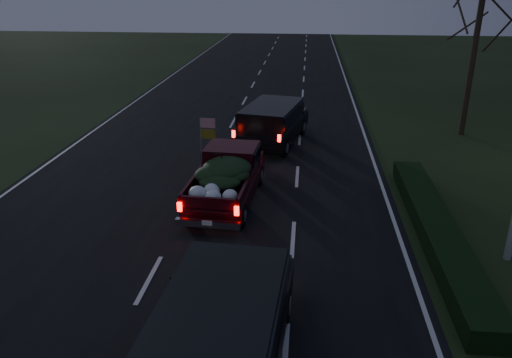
# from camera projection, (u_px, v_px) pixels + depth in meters

# --- Properties ---
(ground) EXTENTS (120.00, 120.00, 0.00)m
(ground) POSITION_uv_depth(u_px,v_px,m) (149.00, 280.00, 12.77)
(ground) COLOR black
(ground) RESTS_ON ground
(road_asphalt) EXTENTS (14.00, 120.00, 0.02)m
(road_asphalt) POSITION_uv_depth(u_px,v_px,m) (149.00, 279.00, 12.77)
(road_asphalt) COLOR black
(road_asphalt) RESTS_ON ground
(hedge_row) EXTENTS (1.00, 10.00, 0.60)m
(hedge_row) POSITION_uv_depth(u_px,v_px,m) (436.00, 229.00, 14.70)
(hedge_row) COLOR black
(hedge_row) RESTS_ON ground
(bare_tree_far) EXTENTS (3.60, 3.60, 7.00)m
(bare_tree_far) POSITION_uv_depth(u_px,v_px,m) (478.00, 24.00, 22.64)
(bare_tree_far) COLOR black
(bare_tree_far) RESTS_ON ground
(pickup_truck) EXTENTS (2.19, 5.06, 2.60)m
(pickup_truck) POSITION_uv_depth(u_px,v_px,m) (227.00, 175.00, 16.92)
(pickup_truck) COLOR #37070F
(pickup_truck) RESTS_ON ground
(lead_suv) EXTENTS (3.22, 5.62, 1.52)m
(lead_suv) POSITION_uv_depth(u_px,v_px,m) (272.00, 120.00, 22.76)
(lead_suv) COLOR black
(lead_suv) RESTS_ON ground
(rear_suv) EXTENTS (2.55, 5.43, 1.53)m
(rear_suv) POSITION_uv_depth(u_px,v_px,m) (221.00, 327.00, 9.28)
(rear_suv) COLOR black
(rear_suv) RESTS_ON ground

